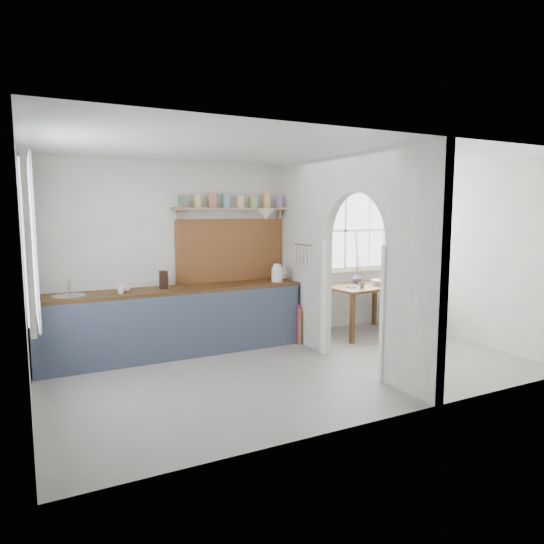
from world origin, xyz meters
name	(u,v)px	position (x,y,z in m)	size (l,w,h in m)	color
floor	(297,369)	(0.00, 0.00, 0.00)	(5.80, 3.20, 0.01)	gray
ceiling	(299,151)	(0.00, 0.00, 2.60)	(5.80, 3.20, 0.01)	beige
walls	(298,263)	(0.00, 0.00, 1.30)	(5.81, 3.21, 2.60)	beige
partition	(344,248)	(0.70, 0.06, 1.45)	(0.12, 3.20, 2.60)	beige
kitchen_window	(25,241)	(-2.87, 0.00, 1.65)	(0.10, 1.16, 1.50)	white
nook_window	(345,231)	(1.80, 1.56, 1.60)	(1.76, 0.10, 1.30)	white
counter	(175,321)	(-1.13, 1.33, 0.46)	(3.50, 0.60, 0.90)	#54321A
sink	(69,297)	(-2.43, 1.30, 0.89)	(0.40, 0.40, 0.02)	silver
backsplash	(231,250)	(-0.20, 1.58, 1.35)	(1.65, 0.03, 0.90)	brown
shelf	(233,205)	(-0.20, 1.49, 2.01)	(1.75, 0.20, 0.21)	#9B7C53
pendant_lamp	(266,214)	(0.15, 1.15, 1.88)	(0.26, 0.26, 0.16)	#ECE2C4
utensil_rail	(303,245)	(0.61, 0.90, 1.45)	(0.02, 0.02, 0.50)	silver
dining_table	(364,309)	(1.82, 1.05, 0.38)	(1.23, 0.82, 0.77)	#54321A
chair_left	(311,311)	(0.87, 1.10, 0.44)	(0.40, 0.40, 0.89)	white
chair_right	(405,297)	(2.72, 1.12, 0.50)	(0.45, 0.45, 0.99)	white
kettle	(277,273)	(0.37, 1.23, 1.03)	(0.21, 0.17, 0.26)	white
mug_a	(121,290)	(-1.85, 1.17, 0.95)	(0.11, 0.11, 0.10)	silver
mug_b	(126,288)	(-1.76, 1.30, 0.94)	(0.11, 0.11, 0.09)	white
knife_block	(163,280)	(-1.26, 1.36, 1.02)	(0.10, 0.15, 0.23)	black
jar	(165,281)	(-1.23, 1.40, 0.98)	(0.11, 0.11, 0.17)	gray
towel_magenta	(298,326)	(0.58, 0.97, 0.28)	(0.02, 0.03, 0.60)	#D51E61
towel_orange	(300,328)	(0.58, 0.93, 0.25)	(0.02, 0.03, 0.54)	#C16A28
bowl	(382,282)	(2.11, 0.97, 0.81)	(0.31, 0.31, 0.08)	silver
table_cup	(362,285)	(1.62, 0.86, 0.81)	(0.09, 0.09, 0.09)	#5B7C57
plate	(351,287)	(1.49, 0.96, 0.77)	(0.16, 0.16, 0.01)	black
vase	(357,278)	(1.85, 1.28, 0.85)	(0.16, 0.16, 0.17)	#482A59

